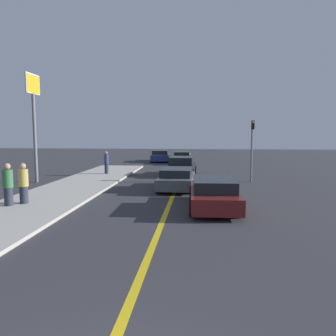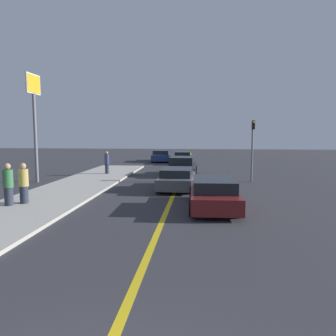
# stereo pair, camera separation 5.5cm
# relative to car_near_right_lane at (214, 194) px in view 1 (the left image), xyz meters

# --- Properties ---
(road_center_line) EXTENTS (0.20, 60.00, 0.01)m
(road_center_line) POSITION_rel_car_near_right_lane_xyz_m (-1.90, 7.01, -0.62)
(road_center_line) COLOR gold
(road_center_line) RESTS_ON ground_plane
(sidewalk_left) EXTENTS (3.87, 26.85, 0.12)m
(sidewalk_left) POSITION_rel_car_near_right_lane_xyz_m (-7.57, 2.44, -0.56)
(sidewalk_left) COLOR #ADA89E
(sidewalk_left) RESTS_ON ground_plane
(car_near_right_lane) EXTENTS (2.09, 4.53, 1.26)m
(car_near_right_lane) POSITION_rel_car_near_right_lane_xyz_m (0.00, 0.00, 0.00)
(car_near_right_lane) COLOR maroon
(car_near_right_lane) RESTS_ON ground_plane
(car_ahead_center) EXTENTS (2.06, 4.17, 1.18)m
(car_ahead_center) POSITION_rel_car_near_right_lane_xyz_m (-1.83, 4.46, -0.03)
(car_ahead_center) COLOR #4C5156
(car_ahead_center) RESTS_ON ground_plane
(car_far_distant) EXTENTS (2.18, 4.00, 1.37)m
(car_far_distant) POSITION_rel_car_near_right_lane_xyz_m (-1.87, 10.47, 0.03)
(car_far_distant) COLOR black
(car_far_distant) RESTS_ON ground_plane
(car_parked_left_lot) EXTENTS (2.05, 4.87, 1.21)m
(car_parked_left_lot) POSITION_rel_car_near_right_lane_xyz_m (-2.33, 19.82, -0.02)
(car_parked_left_lot) COLOR #144728
(car_parked_left_lot) RESTS_ON ground_plane
(car_oncoming_far) EXTENTS (2.10, 4.29, 1.24)m
(car_oncoming_far) POSITION_rel_car_near_right_lane_xyz_m (-4.72, 21.70, -0.01)
(car_oncoming_far) COLOR navy
(car_oncoming_far) RESTS_ON ground_plane
(pedestrian_near_curb) EXTENTS (0.41, 0.41, 1.76)m
(pedestrian_near_curb) POSITION_rel_car_near_right_lane_xyz_m (-8.46, -0.78, 0.38)
(pedestrian_near_curb) COLOR #282D3D
(pedestrian_near_curb) RESTS_ON sidewalk_left
(pedestrian_mid_group) EXTENTS (0.41, 0.41, 1.73)m
(pedestrian_mid_group) POSITION_rel_car_near_right_lane_xyz_m (-8.05, -0.32, 0.36)
(pedestrian_mid_group) COLOR #282D3D
(pedestrian_mid_group) RESTS_ON sidewalk_left
(pedestrian_far_standing) EXTENTS (0.33, 0.33, 1.65)m
(pedestrian_far_standing) POSITION_rel_car_near_right_lane_xyz_m (-7.36, 9.90, 0.33)
(pedestrian_far_standing) COLOR #282D3D
(pedestrian_far_standing) RESTS_ON sidewalk_left
(traffic_light) EXTENTS (0.18, 0.40, 3.88)m
(traffic_light) POSITION_rel_car_near_right_lane_xyz_m (2.72, 7.61, 1.78)
(traffic_light) COLOR slate
(traffic_light) RESTS_ON ground_plane
(roadside_sign) EXTENTS (0.20, 1.67, 6.72)m
(roadside_sign) POSITION_rel_car_near_right_lane_xyz_m (-10.85, 6.25, 4.25)
(roadside_sign) COLOR slate
(roadside_sign) RESTS_ON ground_plane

